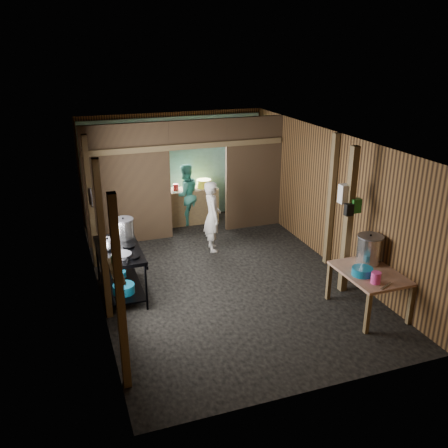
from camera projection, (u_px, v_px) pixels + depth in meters
name	position (u px, v px, depth m)	size (l,w,h in m)	color
floor	(220.00, 274.00, 9.28)	(4.50, 7.00, 0.00)	black
ceiling	(220.00, 139.00, 8.36)	(4.50, 7.00, 0.00)	#2E2B27
wall_back	(173.00, 166.00, 11.90)	(4.50, 0.00, 2.60)	brown
wall_front	(318.00, 301.00, 5.73)	(4.50, 0.00, 2.60)	brown
wall_left	(93.00, 225.00, 8.11)	(0.00, 7.00, 2.60)	brown
wall_right	(329.00, 197.00, 9.52)	(0.00, 7.00, 2.60)	brown
partition_left	(128.00, 185.00, 10.34)	(1.85, 0.10, 2.60)	#4B3721
partition_right	(253.00, 173.00, 11.25)	(1.35, 0.10, 2.60)	#4B3721
partition_header	(198.00, 134.00, 10.48)	(1.30, 0.10, 0.60)	#4B3721
turquoise_panel	(174.00, 169.00, 11.87)	(4.40, 0.06, 2.50)	#73ABAD
back_counter	(192.00, 205.00, 11.82)	(1.20, 0.50, 0.85)	brown
wall_clock	(184.00, 142.00, 11.68)	(0.20, 0.20, 0.03)	silver
post_left_a	(120.00, 296.00, 5.84)	(0.10, 0.12, 2.60)	brown
post_left_b	(103.00, 242.00, 7.43)	(0.10, 0.12, 2.60)	brown
post_left_c	(91.00, 203.00, 9.19)	(0.10, 0.12, 2.60)	brown
post_right	(331.00, 201.00, 9.32)	(0.10, 0.12, 2.60)	brown
post_free	(348.00, 222.00, 8.25)	(0.12, 0.12, 2.60)	brown
cross_beam	(187.00, 146.00, 10.45)	(4.40, 0.12, 0.12)	brown
pan_lid_big	(91.00, 198.00, 8.36)	(0.34, 0.34, 0.03)	slate
pan_lid_small	(90.00, 197.00, 8.74)	(0.30, 0.30, 0.03)	black
wall_shelf	(116.00, 271.00, 6.26)	(0.14, 0.80, 0.03)	brown
jar_white	(118.00, 275.00, 6.01)	(0.07, 0.07, 0.10)	silver
jar_yellow	(116.00, 267.00, 6.24)	(0.08, 0.08, 0.10)	gold
jar_green	(113.00, 260.00, 6.43)	(0.06, 0.06, 0.10)	#1B641D
bag_white	(346.00, 194.00, 8.14)	(0.22, 0.15, 0.32)	silver
bag_green	(356.00, 206.00, 8.11)	(0.16, 0.12, 0.24)	#1B641D
bag_black	(349.00, 210.00, 8.07)	(0.14, 0.10, 0.20)	black
gas_range	(120.00, 272.00, 8.41)	(0.76, 1.47, 0.87)	black
prep_table	(368.00, 291.00, 7.92)	(0.87, 1.20, 0.71)	tan
stove_pot_large	(124.00, 229.00, 8.67)	(0.37, 0.37, 0.37)	silver
stove_pot_med	(108.00, 244.00, 8.21)	(0.23, 0.23, 0.20)	silver
frying_pan	(122.00, 255.00, 7.94)	(0.33, 0.55, 0.08)	slate
blue_tub_front	(124.00, 289.00, 8.23)	(0.37, 0.37, 0.15)	#11729C
blue_tub_back	(119.00, 274.00, 8.79)	(0.27, 0.27, 0.11)	#11729C
stock_pot	(369.00, 250.00, 8.04)	(0.43, 0.43, 0.50)	silver
wash_basin	(362.00, 271.00, 7.67)	(0.33, 0.33, 0.12)	#11729C
pink_bucket	(376.00, 278.00, 7.40)	(0.15, 0.15, 0.18)	#F843A4
knife	(386.00, 286.00, 7.33)	(0.30, 0.04, 0.01)	silver
yellow_tub	(204.00, 183.00, 11.73)	(0.35, 0.35, 0.20)	gold
red_cup	(176.00, 187.00, 11.52)	(0.13, 0.13, 0.15)	#B32225
cook	(212.00, 216.00, 10.13)	(0.55, 0.36, 1.50)	beige
worker_back	(185.00, 195.00, 11.58)	(0.72, 0.56, 1.48)	teal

